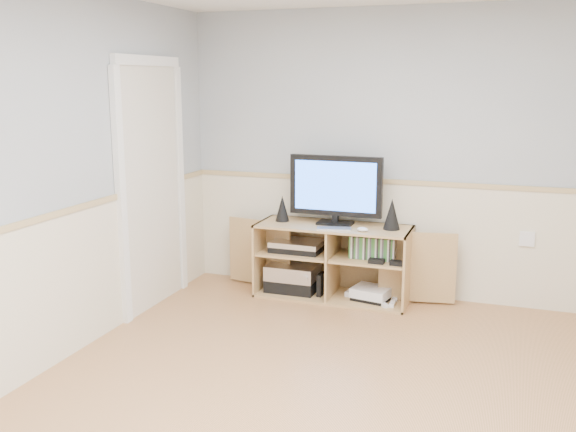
% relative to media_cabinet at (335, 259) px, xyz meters
% --- Properties ---
extents(room, '(4.04, 4.54, 2.54)m').
position_rel_media_cabinet_xyz_m(room, '(0.53, -1.90, 0.88)').
color(room, tan).
rests_on(room, ground).
extents(media_cabinet, '(2.10, 0.50, 0.65)m').
position_rel_media_cabinet_xyz_m(media_cabinet, '(0.00, 0.00, 0.00)').
color(media_cabinet, tan).
rests_on(media_cabinet, floor).
extents(monitor, '(0.82, 0.18, 0.60)m').
position_rel_media_cabinet_xyz_m(monitor, '(0.00, -0.01, 0.64)').
color(monitor, black).
rests_on(monitor, media_cabinet).
extents(speaker_left, '(0.12, 0.12, 0.23)m').
position_rel_media_cabinet_xyz_m(speaker_left, '(-0.48, -0.04, 0.43)').
color(speaker_left, black).
rests_on(speaker_left, media_cabinet).
extents(speaker_right, '(0.14, 0.14, 0.26)m').
position_rel_media_cabinet_xyz_m(speaker_right, '(0.50, -0.04, 0.45)').
color(speaker_right, black).
rests_on(speaker_right, media_cabinet).
extents(keyboard, '(0.31, 0.18, 0.01)m').
position_rel_media_cabinet_xyz_m(keyboard, '(0.04, -0.20, 0.32)').
color(keyboard, silver).
rests_on(keyboard, media_cabinet).
extents(mouse, '(0.11, 0.08, 0.04)m').
position_rel_media_cabinet_xyz_m(mouse, '(0.29, -0.20, 0.34)').
color(mouse, white).
rests_on(mouse, media_cabinet).
extents(av_components, '(0.52, 0.33, 0.47)m').
position_rel_media_cabinet_xyz_m(av_components, '(-0.36, -0.06, -0.11)').
color(av_components, black).
rests_on(av_components, media_cabinet).
extents(game_consoles, '(0.46, 0.32, 0.11)m').
position_rel_media_cabinet_xyz_m(game_consoles, '(0.34, -0.07, -0.26)').
color(game_consoles, white).
rests_on(game_consoles, media_cabinet).
extents(game_cases, '(0.39, 0.14, 0.19)m').
position_rel_media_cabinet_xyz_m(game_cases, '(0.36, -0.08, 0.15)').
color(game_cases, '#3F8C3F').
rests_on(game_cases, media_cabinet).
extents(wall_outlet, '(0.12, 0.03, 0.12)m').
position_rel_media_cabinet_xyz_m(wall_outlet, '(1.59, 0.20, 0.27)').
color(wall_outlet, white).
rests_on(wall_outlet, wall_back).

